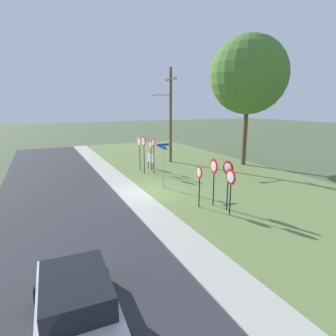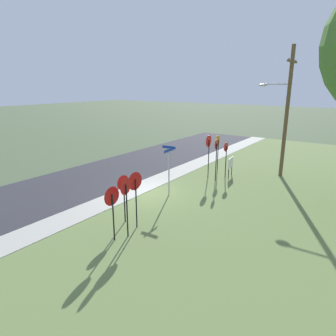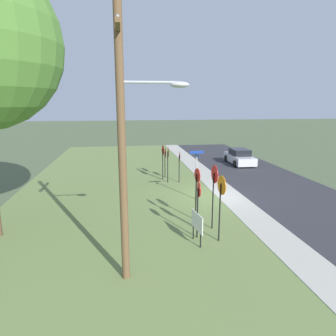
# 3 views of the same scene
# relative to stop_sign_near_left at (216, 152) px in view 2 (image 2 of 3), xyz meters

# --- Properties ---
(ground_plane) EXTENTS (160.00, 160.00, 0.00)m
(ground_plane) POSITION_rel_stop_sign_near_left_xyz_m (4.23, -2.28, -1.93)
(ground_plane) COLOR #4C5B3D
(road_asphalt) EXTENTS (44.00, 6.40, 0.01)m
(road_asphalt) POSITION_rel_stop_sign_near_left_xyz_m (4.23, -7.08, -1.93)
(road_asphalt) COLOR #2D2D33
(road_asphalt) RESTS_ON ground_plane
(sidewalk_strip) EXTENTS (44.00, 1.60, 0.06)m
(sidewalk_strip) POSITION_rel_stop_sign_near_left_xyz_m (4.23, -3.08, -1.90)
(sidewalk_strip) COLOR #ADAA9E
(sidewalk_strip) RESTS_ON ground_plane
(grass_median) EXTENTS (44.00, 12.00, 0.04)m
(grass_median) POSITION_rel_stop_sign_near_left_xyz_m (4.23, 3.72, -1.91)
(grass_median) COLOR olive
(grass_median) RESTS_ON ground_plane
(stop_sign_near_left) EXTENTS (0.60, 0.13, 2.68)m
(stop_sign_near_left) POSITION_rel_stop_sign_near_left_xyz_m (0.00, 0.00, 0.00)
(stop_sign_near_left) COLOR black
(stop_sign_near_left) RESTS_ON grass_median
(stop_sign_near_right) EXTENTS (0.61, 0.09, 2.36)m
(stop_sign_near_right) POSITION_rel_stop_sign_near_left_xyz_m (-1.07, 0.19, -0.22)
(stop_sign_near_right) COLOR black
(stop_sign_near_right) RESTS_ON grass_median
(stop_sign_far_left) EXTENTS (0.78, 0.10, 2.85)m
(stop_sign_far_left) POSITION_rel_stop_sign_near_left_xyz_m (-0.29, -0.68, 0.20)
(stop_sign_far_left) COLOR black
(stop_sign_far_left) RESTS_ON grass_median
(stop_sign_far_center) EXTENTS (0.75, 0.12, 2.69)m
(stop_sign_far_center) POSITION_rel_stop_sign_near_left_xyz_m (-1.49, -0.60, 0.08)
(stop_sign_far_center) COLOR black
(stop_sign_far_center) RESTS_ON grass_median
(yield_sign_near_left) EXTENTS (0.70, 0.13, 2.49)m
(yield_sign_near_left) POSITION_rel_stop_sign_near_left_xyz_m (8.65, 0.33, -0.04)
(yield_sign_near_left) COLOR black
(yield_sign_near_left) RESTS_ON grass_median
(yield_sign_near_right) EXTENTS (0.76, 0.11, 2.23)m
(yield_sign_near_right) POSITION_rel_stop_sign_near_left_xyz_m (9.17, 0.09, -0.24)
(yield_sign_near_right) COLOR black
(yield_sign_near_right) RESTS_ON grass_median
(yield_sign_far_left) EXTENTS (0.78, 0.12, 2.48)m
(yield_sign_far_left) POSITION_rel_stop_sign_near_left_xyz_m (7.81, 0.08, -0.04)
(yield_sign_far_left) COLOR black
(yield_sign_far_left) RESTS_ON grass_median
(yield_sign_far_right) EXTENTS (0.67, 0.12, 2.17)m
(yield_sign_far_right) POSITION_rel_stop_sign_near_left_xyz_m (7.70, -0.70, -0.29)
(yield_sign_far_right) COLOR black
(yield_sign_far_right) RESTS_ON grass_median
(street_name_post) EXTENTS (0.96, 0.82, 2.81)m
(street_name_post) POSITION_rel_stop_sign_near_left_xyz_m (3.85, -0.94, -0.21)
(street_name_post) COLOR #9EA0A8
(street_name_post) RESTS_ON grass_median
(utility_pole) EXTENTS (2.10, 2.09, 8.33)m
(utility_pole) POSITION_rel_stop_sign_near_left_xyz_m (-3.55, 3.01, 2.61)
(utility_pole) COLOR brown
(utility_pole) RESTS_ON grass_median
(notice_board) EXTENTS (1.09, 0.18, 1.25)m
(notice_board) POSITION_rel_stop_sign_near_left_xyz_m (-1.56, 0.35, -1.06)
(notice_board) COLOR black
(notice_board) RESTS_ON grass_median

